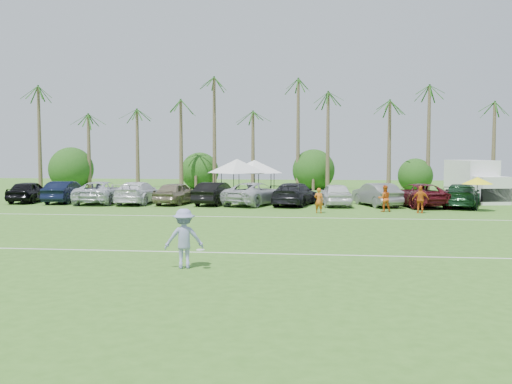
# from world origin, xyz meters

# --- Properties ---
(ground) EXTENTS (120.00, 120.00, 0.00)m
(ground) POSITION_xyz_m (0.00, 0.00, 0.00)
(ground) COLOR #3B6F21
(ground) RESTS_ON ground
(field_lines) EXTENTS (80.00, 12.10, 0.01)m
(field_lines) POSITION_xyz_m (0.00, 8.00, 0.01)
(field_lines) COLOR white
(field_lines) RESTS_ON ground
(palm_tree_0) EXTENTS (2.40, 2.40, 8.90)m
(palm_tree_0) POSITION_xyz_m (-22.00, 38.00, 7.48)
(palm_tree_0) COLOR brown
(palm_tree_0) RESTS_ON ground
(palm_tree_1) EXTENTS (2.40, 2.40, 9.90)m
(palm_tree_1) POSITION_xyz_m (-17.00, 38.00, 8.35)
(palm_tree_1) COLOR brown
(palm_tree_1) RESTS_ON ground
(palm_tree_2) EXTENTS (2.40, 2.40, 10.90)m
(palm_tree_2) POSITION_xyz_m (-12.00, 38.00, 9.21)
(palm_tree_2) COLOR brown
(palm_tree_2) RESTS_ON ground
(palm_tree_3) EXTENTS (2.40, 2.40, 11.90)m
(palm_tree_3) POSITION_xyz_m (-8.00, 38.00, 10.06)
(palm_tree_3) COLOR brown
(palm_tree_3) RESTS_ON ground
(palm_tree_4) EXTENTS (2.40, 2.40, 8.90)m
(palm_tree_4) POSITION_xyz_m (-4.00, 38.00, 7.48)
(palm_tree_4) COLOR brown
(palm_tree_4) RESTS_ON ground
(palm_tree_5) EXTENTS (2.40, 2.40, 9.90)m
(palm_tree_5) POSITION_xyz_m (0.00, 38.00, 8.35)
(palm_tree_5) COLOR brown
(palm_tree_5) RESTS_ON ground
(palm_tree_6) EXTENTS (2.40, 2.40, 10.90)m
(palm_tree_6) POSITION_xyz_m (4.00, 38.00, 9.21)
(palm_tree_6) COLOR brown
(palm_tree_6) RESTS_ON ground
(palm_tree_7) EXTENTS (2.40, 2.40, 11.90)m
(palm_tree_7) POSITION_xyz_m (8.00, 38.00, 10.06)
(palm_tree_7) COLOR brown
(palm_tree_7) RESTS_ON ground
(palm_tree_8) EXTENTS (2.40, 2.40, 8.90)m
(palm_tree_8) POSITION_xyz_m (13.00, 38.00, 7.48)
(palm_tree_8) COLOR brown
(palm_tree_8) RESTS_ON ground
(palm_tree_9) EXTENTS (2.40, 2.40, 9.90)m
(palm_tree_9) POSITION_xyz_m (18.00, 38.00, 8.35)
(palm_tree_9) COLOR brown
(palm_tree_9) RESTS_ON ground
(palm_tree_10) EXTENTS (2.40, 2.40, 10.90)m
(palm_tree_10) POSITION_xyz_m (23.00, 38.00, 9.21)
(palm_tree_10) COLOR brown
(palm_tree_10) RESTS_ON ground
(bush_tree_0) EXTENTS (4.00, 4.00, 4.00)m
(bush_tree_0) POSITION_xyz_m (-19.00, 39.00, 1.80)
(bush_tree_0) COLOR brown
(bush_tree_0) RESTS_ON ground
(bush_tree_1) EXTENTS (4.00, 4.00, 4.00)m
(bush_tree_1) POSITION_xyz_m (-6.00, 39.00, 1.80)
(bush_tree_1) COLOR brown
(bush_tree_1) RESTS_ON ground
(bush_tree_2) EXTENTS (4.00, 4.00, 4.00)m
(bush_tree_2) POSITION_xyz_m (6.00, 39.00, 1.80)
(bush_tree_2) COLOR brown
(bush_tree_2) RESTS_ON ground
(bush_tree_3) EXTENTS (4.00, 4.00, 4.00)m
(bush_tree_3) POSITION_xyz_m (16.00, 39.00, 1.80)
(bush_tree_3) COLOR brown
(bush_tree_3) RESTS_ON ground
(sideline_player_a) EXTENTS (0.66, 0.51, 1.60)m
(sideline_player_a) POSITION_xyz_m (6.65, 16.65, 0.80)
(sideline_player_a) COLOR #CF6117
(sideline_player_a) RESTS_ON ground
(sideline_player_b) EXTENTS (0.92, 0.77, 1.71)m
(sideline_player_b) POSITION_xyz_m (10.85, 18.04, 0.85)
(sideline_player_b) COLOR #CC5316
(sideline_player_b) RESTS_ON ground
(sideline_player_c) EXTENTS (1.04, 0.48, 1.73)m
(sideline_player_c) POSITION_xyz_m (13.01, 17.34, 0.87)
(sideline_player_c) COLOR #D46017
(sideline_player_c) RESTS_ON ground
(box_truck) EXTENTS (3.67, 6.58, 3.21)m
(box_truck) POSITION_xyz_m (18.73, 26.56, 1.71)
(box_truck) COLOR white
(box_truck) RESTS_ON ground
(canopy_tent_left) EXTENTS (4.75, 4.75, 3.85)m
(canopy_tent_left) POSITION_xyz_m (0.15, 25.49, 3.29)
(canopy_tent_left) COLOR black
(canopy_tent_left) RESTS_ON ground
(canopy_tent_right) EXTENTS (4.60, 4.60, 3.73)m
(canopy_tent_right) POSITION_xyz_m (1.34, 27.04, 3.19)
(canopy_tent_right) COLOR black
(canopy_tent_right) RESTS_ON ground
(market_umbrella) EXTENTS (2.00, 2.00, 2.23)m
(market_umbrella) POSITION_xyz_m (16.85, 18.92, 2.00)
(market_umbrella) COLOR black
(market_umbrella) RESTS_ON ground
(frisbee_player) EXTENTS (1.44, 1.04, 1.98)m
(frisbee_player) POSITION_xyz_m (2.27, -0.96, 0.99)
(frisbee_player) COLOR #8B8FC6
(frisbee_player) RESTS_ON ground
(parked_car_0) EXTENTS (2.30, 4.95, 1.64)m
(parked_car_0) POSITION_xyz_m (-15.47, 22.01, 0.82)
(parked_car_0) COLOR black
(parked_car_0) RESTS_ON ground
(parked_car_1) EXTENTS (1.96, 5.06, 1.64)m
(parked_car_1) POSITION_xyz_m (-12.56, 22.00, 0.82)
(parked_car_1) COLOR black
(parked_car_1) RESTS_ON ground
(parked_car_2) EXTENTS (3.02, 6.04, 1.64)m
(parked_car_2) POSITION_xyz_m (-9.65, 21.81, 0.82)
(parked_car_2) COLOR silver
(parked_car_2) RESTS_ON ground
(parked_car_3) EXTENTS (2.44, 5.72, 1.64)m
(parked_car_3) POSITION_xyz_m (-6.74, 21.78, 0.82)
(parked_car_3) COLOR white
(parked_car_3) RESTS_ON ground
(parked_car_4) EXTENTS (2.86, 5.11, 1.64)m
(parked_car_4) POSITION_xyz_m (-3.83, 21.75, 0.82)
(parked_car_4) COLOR gray
(parked_car_4) RESTS_ON ground
(parked_car_5) EXTENTS (2.72, 5.24, 1.64)m
(parked_car_5) POSITION_xyz_m (-0.92, 21.77, 0.82)
(parked_car_5) COLOR black
(parked_car_5) RESTS_ON ground
(parked_car_6) EXTENTS (4.74, 6.50, 1.64)m
(parked_car_6) POSITION_xyz_m (1.99, 21.79, 0.82)
(parked_car_6) COLOR silver
(parked_car_6) RESTS_ON ground
(parked_car_7) EXTENTS (3.53, 6.04, 1.64)m
(parked_car_7) POSITION_xyz_m (4.90, 21.77, 0.82)
(parked_car_7) COLOR black
(parked_car_7) RESTS_ON ground
(parked_car_8) EXTENTS (2.51, 5.02, 1.64)m
(parked_car_8) POSITION_xyz_m (7.81, 21.79, 0.82)
(parked_car_8) COLOR white
(parked_car_8) RESTS_ON ground
(parked_car_9) EXTENTS (3.38, 5.28, 1.64)m
(parked_car_9) POSITION_xyz_m (10.72, 21.95, 0.82)
(parked_car_9) COLOR slate
(parked_car_9) RESTS_ON ground
(parked_car_10) EXTENTS (4.14, 6.41, 1.64)m
(parked_car_10) POSITION_xyz_m (13.63, 21.82, 0.82)
(parked_car_10) COLOR #57121A
(parked_car_10) RESTS_ON ground
(parked_car_11) EXTENTS (3.82, 6.08, 1.64)m
(parked_car_11) POSITION_xyz_m (16.54, 21.70, 0.82)
(parked_car_11) COLOR #15361E
(parked_car_11) RESTS_ON ground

